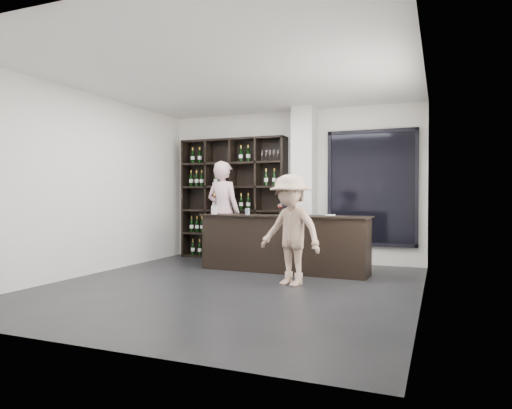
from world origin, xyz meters
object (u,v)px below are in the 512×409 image
at_px(customer, 291,230).
at_px(taster_black, 290,223).
at_px(wine_shelf, 233,199).
at_px(tasting_counter, 283,243).
at_px(taster_pink, 223,212).

bearing_deg(customer, taster_black, 128.46).
height_order(wine_shelf, tasting_counter, wine_shelf).
xyz_separation_m(taster_pink, taster_black, (1.20, 0.38, -0.20)).
height_order(taster_black, customer, customer).
relative_size(taster_pink, customer, 1.22).
relative_size(tasting_counter, taster_pink, 1.50).
bearing_deg(tasting_counter, wine_shelf, 143.85).
distance_m(wine_shelf, tasting_counter, 1.98).
distance_m(wine_shelf, taster_black, 1.34).
distance_m(wine_shelf, customer, 2.91).
distance_m(taster_black, customer, 2.10).
distance_m(tasting_counter, customer, 1.16).
bearing_deg(taster_black, customer, 85.34).
distance_m(taster_pink, taster_black, 1.28).
height_order(tasting_counter, customer, customer).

